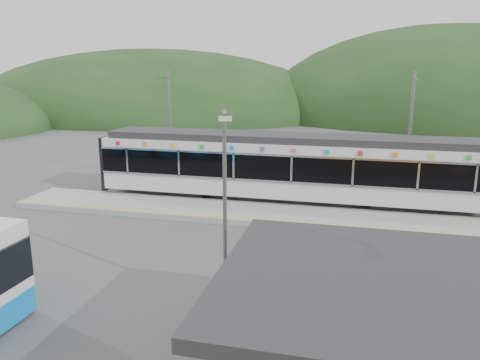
# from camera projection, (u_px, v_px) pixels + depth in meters

# --- Properties ---
(ground) EXTENTS (120.00, 120.00, 0.00)m
(ground) POSITION_uv_depth(u_px,v_px,m) (250.00, 241.00, 19.93)
(ground) COLOR #4C4C4F
(ground) RESTS_ON ground
(hills) EXTENTS (146.00, 149.00, 26.00)m
(hills) POSITION_uv_depth(u_px,v_px,m) (393.00, 214.00, 23.48)
(hills) COLOR #1E3D19
(hills) RESTS_ON ground
(platform) EXTENTS (26.00, 3.20, 0.30)m
(platform) POSITION_uv_depth(u_px,v_px,m) (265.00, 214.00, 23.01)
(platform) COLOR #9E9E99
(platform) RESTS_ON ground
(yellow_line) EXTENTS (26.00, 0.10, 0.01)m
(yellow_line) POSITION_uv_depth(u_px,v_px,m) (260.00, 220.00, 21.74)
(yellow_line) COLOR yellow
(yellow_line) RESTS_ON platform
(train) EXTENTS (20.44, 3.01, 3.74)m
(train) POSITION_uv_depth(u_px,v_px,m) (286.00, 166.00, 24.95)
(train) COLOR black
(train) RESTS_ON ground
(catenary_mast_west) EXTENTS (0.18, 1.80, 7.00)m
(catenary_mast_west) POSITION_uv_depth(u_px,v_px,m) (170.00, 126.00, 28.77)
(catenary_mast_west) COLOR slate
(catenary_mast_west) RESTS_ON ground
(catenary_mast_east) EXTENTS (0.18, 1.80, 7.00)m
(catenary_mast_east) POSITION_uv_depth(u_px,v_px,m) (410.00, 134.00, 25.52)
(catenary_mast_east) COLOR slate
(catenary_mast_east) RESTS_ON ground
(station_shelter) EXTENTS (9.20, 6.20, 3.00)m
(station_shelter) POSITION_uv_depth(u_px,v_px,m) (438.00, 348.00, 9.67)
(station_shelter) COLOR olive
(station_shelter) RESTS_ON ground
(lamp_post) EXTENTS (0.41, 1.11, 6.08)m
(lamp_post) POSITION_uv_depth(u_px,v_px,m) (224.00, 194.00, 13.56)
(lamp_post) COLOR slate
(lamp_post) RESTS_ON ground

